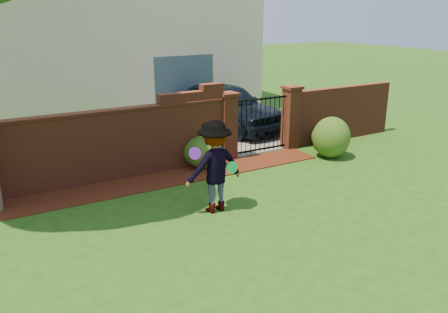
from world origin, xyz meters
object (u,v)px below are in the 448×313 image
car (231,107)px  man (215,167)px  frisbee_green (232,167)px  frisbee_purple (195,153)px

car → man: man is taller
car → frisbee_green: size_ratio=19.07×
man → frisbee_green: man is taller
frisbee_purple → frisbee_green: frisbee_purple is taller
car → frisbee_green: bearing=-132.9°
car → man: size_ratio=2.46×
man → frisbee_green: bearing=139.2°
man → frisbee_purple: size_ratio=7.79×
man → frisbee_purple: man is taller
car → frisbee_green: car is taller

